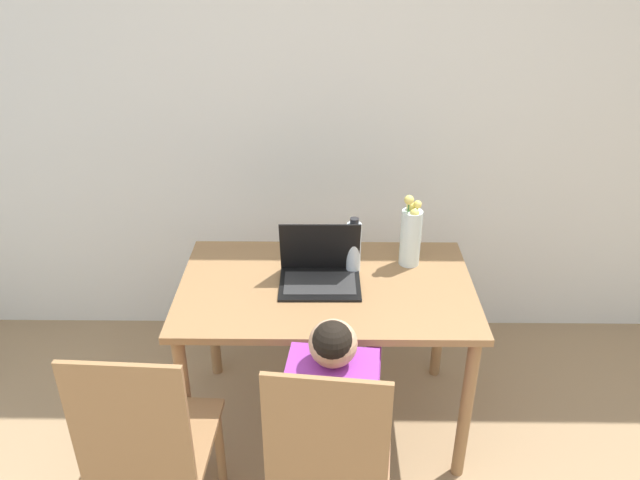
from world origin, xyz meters
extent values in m
cube|color=silver|center=(0.00, 2.23, 1.25)|extent=(6.40, 0.05, 2.50)
cube|color=olive|center=(0.10, 1.47, 0.70)|extent=(1.19, 0.72, 0.03)
cylinder|color=olive|center=(-0.45, 1.16, 0.34)|extent=(0.05, 0.05, 0.69)
cylinder|color=olive|center=(0.64, 1.16, 0.34)|extent=(0.05, 0.05, 0.69)
cylinder|color=olive|center=(-0.45, 1.78, 0.34)|extent=(0.05, 0.05, 0.69)
cylinder|color=olive|center=(0.64, 1.78, 0.34)|extent=(0.05, 0.05, 0.69)
cube|color=olive|center=(0.12, 0.88, 0.41)|extent=(0.44, 0.44, 0.02)
cube|color=olive|center=(0.10, 0.69, 0.66)|extent=(0.38, 0.06, 0.48)
cylinder|color=olive|center=(0.30, 1.03, 0.20)|extent=(0.04, 0.04, 0.40)
cylinder|color=olive|center=(-0.03, 1.07, 0.20)|extent=(0.04, 0.04, 0.40)
cube|color=olive|center=(-0.50, 0.94, 0.41)|extent=(0.42, 0.42, 0.02)
cube|color=olive|center=(-0.51, 0.74, 0.66)|extent=(0.38, 0.04, 0.48)
cylinder|color=olive|center=(-0.32, 1.10, 0.20)|extent=(0.04, 0.04, 0.40)
cylinder|color=olive|center=(-0.66, 1.11, 0.20)|extent=(0.04, 0.04, 0.40)
cube|color=purple|center=(0.12, 0.88, 0.61)|extent=(0.31, 0.21, 0.38)
sphere|color=tan|center=(0.12, 0.88, 0.88)|extent=(0.15, 0.15, 0.15)
sphere|color=black|center=(0.12, 0.86, 0.90)|extent=(0.13, 0.13, 0.13)
cylinder|color=navy|center=(0.20, 1.01, 0.44)|extent=(0.12, 0.29, 0.09)
cylinder|color=navy|center=(0.07, 1.03, 0.44)|extent=(0.12, 0.29, 0.09)
cylinder|color=navy|center=(0.21, 1.15, 0.21)|extent=(0.08, 0.08, 0.42)
cylinder|color=navy|center=(0.08, 1.17, 0.21)|extent=(0.08, 0.08, 0.42)
cylinder|color=purple|center=(0.26, 1.08, 0.63)|extent=(0.08, 0.24, 0.06)
cylinder|color=purple|center=(0.02, 1.10, 0.63)|extent=(0.08, 0.24, 0.06)
cube|color=black|center=(0.07, 1.46, 0.72)|extent=(0.33, 0.25, 0.01)
cube|color=#2D2D2D|center=(0.07, 1.46, 0.73)|extent=(0.29, 0.17, 0.00)
cube|color=black|center=(0.07, 1.55, 0.84)|extent=(0.33, 0.08, 0.24)
cube|color=black|center=(0.07, 1.55, 0.84)|extent=(0.29, 0.06, 0.21)
cylinder|color=silver|center=(0.45, 1.64, 0.84)|extent=(0.09, 0.09, 0.25)
cylinder|color=#3D7A38|center=(0.47, 1.65, 0.88)|extent=(0.01, 0.01, 0.22)
sphere|color=#EFDB66|center=(0.47, 1.65, 0.99)|extent=(0.03, 0.03, 0.03)
cylinder|color=#3D7A38|center=(0.44, 1.66, 0.87)|extent=(0.01, 0.01, 0.21)
sphere|color=#EFDB66|center=(0.44, 1.66, 0.97)|extent=(0.04, 0.04, 0.04)
cylinder|color=#3D7A38|center=(0.43, 1.64, 0.89)|extent=(0.01, 0.01, 0.25)
sphere|color=#EFDB66|center=(0.43, 1.64, 1.02)|extent=(0.04, 0.04, 0.04)
cylinder|color=#3D7A38|center=(0.45, 1.62, 0.86)|extent=(0.01, 0.01, 0.20)
sphere|color=#EFDB66|center=(0.45, 1.62, 0.96)|extent=(0.04, 0.04, 0.04)
cylinder|color=silver|center=(0.21, 1.58, 0.83)|extent=(0.06, 0.06, 0.22)
cylinder|color=#262628|center=(0.21, 1.58, 0.95)|extent=(0.04, 0.04, 0.02)
camera|label=1|loc=(0.09, -0.65, 2.07)|focal=35.00mm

